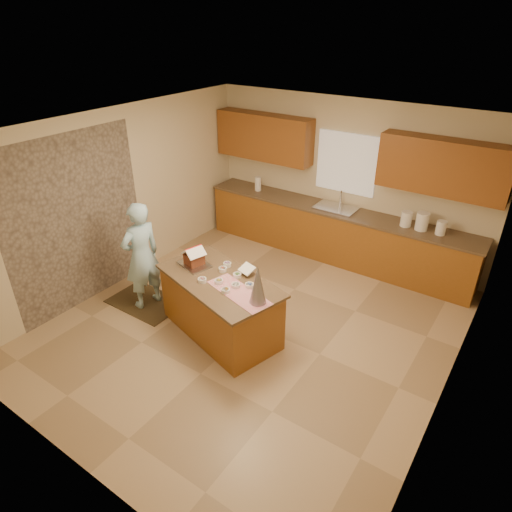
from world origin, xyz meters
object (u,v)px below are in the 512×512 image
tinsel_tree (258,284)px  gingerbread_house (194,258)px  island_base (221,307)px  boy (142,256)px

tinsel_tree → gingerbread_house: 1.23m
island_base → boy: (-1.33, -0.10, 0.41)m
tinsel_tree → boy: 2.05m
tinsel_tree → gingerbread_house: tinsel_tree is taller
boy → tinsel_tree: bearing=99.2°
island_base → boy: boy is taller
tinsel_tree → gingerbread_house: size_ratio=1.60×
boy → gingerbread_house: (0.83, 0.20, 0.15)m
island_base → gingerbread_house: bearing=-174.8°
boy → gingerbread_house: boy is taller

